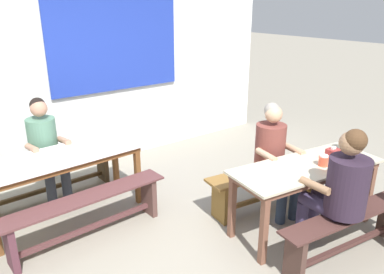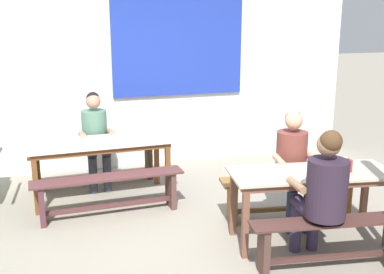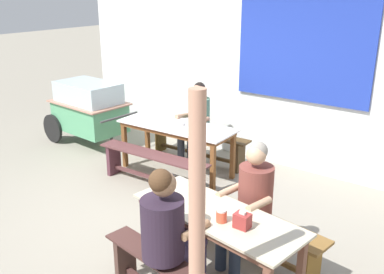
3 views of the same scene
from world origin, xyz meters
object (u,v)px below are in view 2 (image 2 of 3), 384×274
(dining_table_near, at_px, (311,180))
(bench_far_front, at_px, (109,190))
(tissue_box, at_px, (344,165))
(person_center_facing, at_px, (96,134))
(dining_table_far, at_px, (100,147))
(person_right_near_table, at_px, (293,160))
(person_near_front, at_px, (323,189))
(condiment_jar, at_px, (328,169))
(bench_far_back, at_px, (95,161))
(bench_near_front, at_px, (333,238))
(soup_bowl, at_px, (103,139))
(bench_near_back, at_px, (290,191))

(dining_table_near, bearing_deg, bench_far_front, 146.97)
(tissue_box, bearing_deg, person_center_facing, 133.17)
(dining_table_far, bearing_deg, person_right_near_table, -33.53)
(bench_far_front, relative_size, person_near_front, 1.33)
(condiment_jar, bearing_deg, person_center_facing, 130.32)
(bench_far_back, relative_size, tissue_box, 11.59)
(bench_far_back, xyz_separation_m, person_near_front, (1.73, -2.79, 0.43))
(person_right_near_table, bearing_deg, bench_near_front, -97.60)
(bench_far_back, relative_size, soup_bowl, 11.93)
(soup_bowl, bearing_deg, dining_table_near, -44.08)
(person_right_near_table, relative_size, soup_bowl, 8.61)
(person_right_near_table, xyz_separation_m, condiment_jar, (0.05, -0.58, 0.08))
(person_right_near_table, bearing_deg, dining_table_near, -97.25)
(tissue_box, bearing_deg, dining_table_near, 164.34)
(person_center_facing, bearing_deg, person_near_front, -57.69)
(bench_far_back, height_order, condiment_jar, condiment_jar)
(bench_far_front, xyz_separation_m, bench_near_back, (1.93, -0.65, 0.01))
(condiment_jar, bearing_deg, dining_table_near, 136.24)
(dining_table_near, bearing_deg, soup_bowl, 135.92)
(dining_table_far, xyz_separation_m, tissue_box, (2.18, -1.84, 0.14))
(person_center_facing, distance_m, soup_bowl, 0.47)
(bench_far_back, height_order, tissue_box, tissue_box)
(dining_table_far, xyz_separation_m, dining_table_near, (1.87, -1.76, -0.01))
(dining_table_far, height_order, person_right_near_table, person_right_near_table)
(dining_table_near, distance_m, soup_bowl, 2.55)
(dining_table_near, distance_m, condiment_jar, 0.21)
(person_center_facing, bearing_deg, bench_far_front, -88.27)
(bench_far_back, height_order, bench_near_front, same)
(dining_table_far, xyz_separation_m, bench_far_front, (0.02, -0.56, -0.35))
(bench_far_back, height_order, soup_bowl, soup_bowl)
(bench_far_back, distance_m, condiment_jar, 3.18)
(bench_near_back, bearing_deg, bench_far_front, 161.32)
(person_center_facing, bearing_deg, condiment_jar, -49.68)
(dining_table_near, xyz_separation_m, bench_near_front, (-0.08, -0.55, -0.36))
(bench_near_back, distance_m, person_right_near_table, 0.40)
(dining_table_far, xyz_separation_m, bench_far_back, (-0.02, 0.56, -0.35))
(bench_near_front, bearing_deg, tissue_box, 51.08)
(bench_far_back, bearing_deg, person_center_facing, -75.78)
(tissue_box, relative_size, condiment_jar, 1.31)
(dining_table_far, bearing_deg, bench_far_front, -87.43)
(bench_far_front, xyz_separation_m, person_near_front, (1.68, -1.67, 0.44))
(person_near_front, relative_size, condiment_jar, 11.39)
(person_right_near_table, distance_m, condiment_jar, 0.59)
(bench_near_back, relative_size, person_center_facing, 1.26)
(bench_near_back, bearing_deg, person_center_facing, 139.20)
(person_center_facing, relative_size, condiment_jar, 11.02)
(person_right_near_table, xyz_separation_m, person_center_facing, (-1.94, 1.77, 0.00))
(bench_far_front, height_order, person_right_near_table, person_right_near_table)
(person_right_near_table, distance_m, tissue_box, 0.62)
(bench_far_front, xyz_separation_m, tissue_box, (2.15, -1.29, 0.49))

